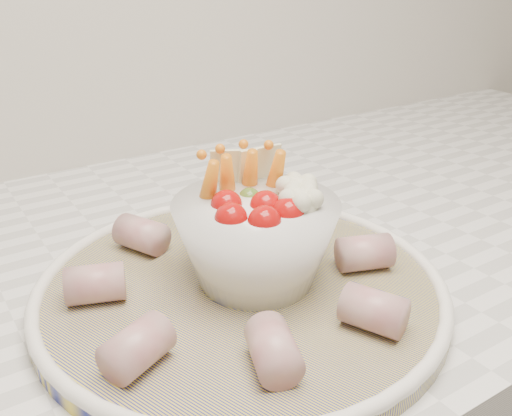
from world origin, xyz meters
TOP-DOWN VIEW (x-y plane):
  - serving_platter at (0.12, 1.34)m, footprint 0.46×0.46m
  - veggie_bowl at (0.14, 1.34)m, footprint 0.14×0.14m
  - cured_meat_rolls at (0.12, 1.34)m, footprint 0.29×0.29m

SIDE VIEW (x-z plane):
  - serving_platter at x=0.12m, z-range 0.92..0.94m
  - cured_meat_rolls at x=0.12m, z-range 0.93..0.97m
  - veggie_bowl at x=0.14m, z-range 0.92..1.04m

